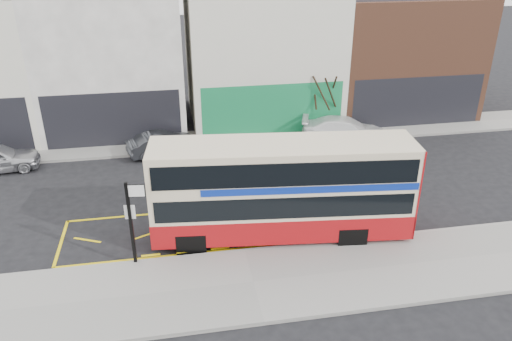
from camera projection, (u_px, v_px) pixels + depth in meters
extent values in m
plane|color=black|center=(243.00, 248.00, 19.30)|extent=(120.00, 120.00, 0.00)
cube|color=gray|center=(253.00, 283.00, 17.23)|extent=(40.00, 4.00, 0.15)
cube|color=gray|center=(245.00, 251.00, 18.93)|extent=(40.00, 0.15, 0.15)
cube|color=gray|center=(214.00, 140.00, 29.01)|extent=(50.00, 3.00, 0.15)
cube|color=white|center=(112.00, 52.00, 29.76)|extent=(8.00, 8.00, 9.00)
cube|color=black|center=(113.00, 121.00, 27.49)|extent=(7.36, 0.06, 3.20)
cube|color=black|center=(114.00, 124.00, 27.59)|extent=(5.60, 0.04, 2.00)
cube|color=silver|center=(260.00, 51.00, 31.30)|extent=(9.00, 8.00, 8.50)
cube|color=#167E48|center=(273.00, 111.00, 28.93)|extent=(8.28, 0.06, 3.20)
cube|color=black|center=(273.00, 114.00, 29.03)|extent=(6.30, 0.04, 2.00)
cube|color=brown|center=(394.00, 53.00, 32.96)|extent=(9.00, 8.00, 7.50)
cube|color=black|center=(417.00, 103.00, 30.37)|extent=(8.28, 0.06, 3.20)
cube|color=black|center=(417.00, 106.00, 30.47)|extent=(6.30, 0.04, 2.00)
cube|color=beige|center=(282.00, 188.00, 19.16)|extent=(10.15, 3.30, 3.67)
cube|color=maroon|center=(281.00, 218.00, 19.74)|extent=(10.20, 3.35, 1.00)
cube|color=maroon|center=(408.00, 183.00, 19.48)|extent=(0.30, 2.30, 3.67)
cube|color=black|center=(282.00, 193.00, 19.27)|extent=(9.76, 3.32, 0.86)
cube|color=black|center=(283.00, 162.00, 18.68)|extent=(9.76, 3.32, 0.91)
cube|color=navy|center=(306.00, 176.00, 19.01)|extent=(8.17, 3.14, 0.27)
cube|color=black|center=(153.00, 203.00, 19.04)|extent=(0.28, 2.08, 1.45)
cube|color=black|center=(149.00, 166.00, 18.35)|extent=(0.28, 2.08, 0.91)
cube|color=black|center=(151.00, 183.00, 18.67)|extent=(0.22, 1.58, 0.32)
cube|color=beige|center=(283.00, 145.00, 18.38)|extent=(10.14, 3.21, 0.11)
cylinder|color=black|center=(191.00, 243.00, 18.76)|extent=(0.93, 0.35, 0.91)
cylinder|color=black|center=(193.00, 216.00, 20.57)|extent=(0.93, 0.35, 0.91)
cylinder|color=black|center=(352.00, 237.00, 19.16)|extent=(0.93, 0.35, 0.91)
cylinder|color=black|center=(340.00, 210.00, 20.98)|extent=(0.93, 0.35, 0.91)
cube|color=black|center=(131.00, 224.00, 17.53)|extent=(0.12, 0.12, 3.25)
cube|color=white|center=(136.00, 191.00, 16.98)|extent=(0.59, 0.11, 0.48)
cube|color=white|center=(130.00, 212.00, 17.40)|extent=(0.38, 0.07, 0.54)
imported|color=#393C40|center=(162.00, 143.00, 27.13)|extent=(3.98, 2.36, 1.24)
imported|color=white|center=(345.00, 130.00, 28.63)|extent=(5.33, 3.44, 1.44)
cylinder|color=#312516|center=(322.00, 120.00, 29.83)|extent=(0.24, 0.24, 1.70)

